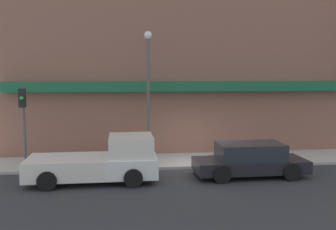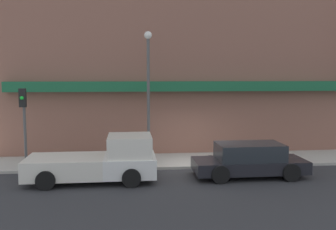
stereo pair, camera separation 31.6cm
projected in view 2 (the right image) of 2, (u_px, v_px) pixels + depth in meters
name	position (u px, v px, depth m)	size (l,w,h in m)	color
ground_plane	(199.00, 169.00, 16.74)	(80.00, 80.00, 0.00)	#2D2D30
sidewalk	(194.00, 160.00, 18.19)	(36.00, 2.94, 0.12)	#ADA89E
building	(185.00, 57.00, 20.57)	(19.80, 3.80, 10.38)	brown
pickup_truck	(101.00, 161.00, 14.80)	(5.03, 2.28, 1.80)	white
parked_car	(249.00, 160.00, 15.44)	(4.61, 2.00, 1.39)	black
fire_hydrant	(229.00, 155.00, 17.55)	(0.18, 0.18, 0.63)	yellow
street_lamp	(148.00, 82.00, 17.40)	(0.36, 0.36, 6.07)	#4C4C4C
traffic_light	(24.00, 114.00, 16.11)	(0.28, 0.42, 3.50)	#4C4C4C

